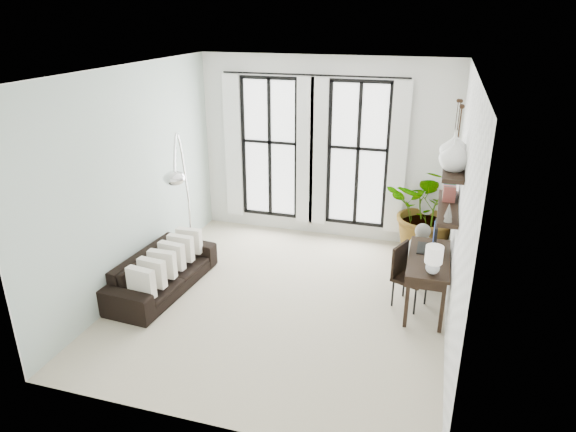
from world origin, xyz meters
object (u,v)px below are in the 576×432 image
at_px(desk, 429,262).
at_px(arc_lamp, 180,166).
at_px(desk_chair, 406,271).
at_px(plant, 431,210).
at_px(sofa, 162,272).
at_px(buddha, 420,254).

relative_size(desk, arc_lamp, 0.57).
bearing_deg(arc_lamp, desk_chair, 0.32).
bearing_deg(plant, arc_lamp, -153.98).
xyz_separation_m(sofa, desk, (3.75, 0.56, 0.43)).
relative_size(sofa, plant, 1.22).
height_order(desk, desk_chair, desk).
xyz_separation_m(sofa, desk_chair, (3.46, 0.61, 0.22)).
bearing_deg(desk_chair, buddha, 102.80).
relative_size(plant, arc_lamp, 0.71).
xyz_separation_m(desk, desk_chair, (-0.29, 0.05, -0.21)).
distance_m(sofa, plant, 4.41).
bearing_deg(arc_lamp, plant, 26.02).
bearing_deg(desk, buddha, 97.17).
relative_size(plant, desk_chair, 1.81).
height_order(sofa, desk_chair, desk_chair).
height_order(plant, desk_chair, plant).
distance_m(desk, buddha, 1.06).
bearing_deg(desk, sofa, -171.52).
bearing_deg(arc_lamp, sofa, -99.80).
height_order(sofa, buddha, buddha).
relative_size(sofa, desk_chair, 2.21).
bearing_deg(desk_chair, arc_lamp, -157.16).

